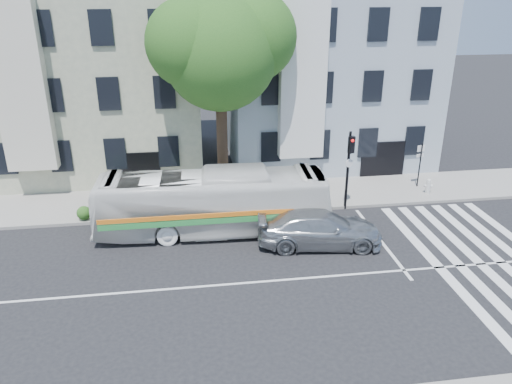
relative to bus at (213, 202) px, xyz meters
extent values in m
plane|color=black|center=(0.79, -4.46, -1.47)|extent=(120.00, 120.00, 0.00)
cube|color=gray|center=(0.79, 3.54, -1.39)|extent=(80.00, 4.00, 0.15)
cube|color=gray|center=(-6.21, 10.54, 4.03)|extent=(12.00, 10.00, 11.00)
cube|color=#98A9B5|center=(7.79, 10.54, 4.03)|extent=(12.00, 10.00, 11.00)
cylinder|color=#2D2116|center=(0.79, 4.04, 1.13)|extent=(0.56, 0.56, 5.20)
sphere|color=#194516|center=(0.79, 4.04, 6.03)|extent=(5.60, 5.60, 5.60)
sphere|color=#194516|center=(2.39, 4.44, 6.73)|extent=(4.40, 4.40, 4.40)
sphere|color=#194516|center=(-0.61, 3.74, 6.53)|extent=(4.20, 4.20, 4.20)
sphere|color=#194516|center=(1.09, 5.24, 7.73)|extent=(3.80, 3.80, 3.80)
sphere|color=#194516|center=(0.19, 4.64, 5.03)|extent=(3.40, 3.40, 3.40)
imported|color=white|center=(0.00, 0.00, 0.00)|extent=(2.90, 10.63, 2.93)
imported|color=#AEB1B5|center=(4.49, -1.86, -0.68)|extent=(2.85, 5.63, 1.57)
cylinder|color=black|center=(6.76, 1.59, 0.56)|extent=(0.13, 0.13, 4.05)
cube|color=black|center=(6.76, 1.34, 2.00)|extent=(0.32, 0.28, 0.82)
sphere|color=red|center=(6.76, 1.21, 2.24)|extent=(0.15, 0.15, 0.15)
cylinder|color=white|center=(6.76, 1.44, 1.04)|extent=(0.41, 0.15, 0.42)
cylinder|color=silver|center=(11.66, 2.58, -0.99)|extent=(0.26, 0.26, 0.66)
sphere|color=silver|center=(11.66, 2.58, -0.62)|extent=(0.24, 0.24, 0.24)
cylinder|color=silver|center=(11.66, 2.58, -0.90)|extent=(0.46, 0.25, 0.15)
cylinder|color=black|center=(11.54, 3.59, -0.05)|extent=(0.07, 0.07, 2.53)
cube|color=white|center=(11.54, 3.69, 0.85)|extent=(0.45, 0.14, 0.35)
cube|color=white|center=(11.54, 3.69, 0.45)|extent=(0.45, 0.14, 0.18)
camera|label=1|loc=(-1.01, -20.57, 9.12)|focal=35.00mm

